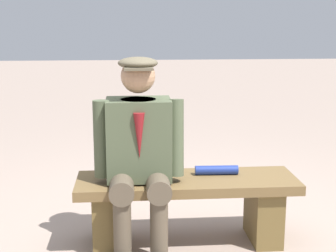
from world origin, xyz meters
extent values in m
plane|color=gray|center=(0.00, 0.00, 0.00)|extent=(30.00, 30.00, 0.00)
cube|color=brown|center=(0.00, 0.00, 0.41)|extent=(1.43, 0.44, 0.06)
cube|color=brown|center=(-0.52, 0.00, 0.19)|extent=(0.18, 0.38, 0.38)
cube|color=brown|center=(0.52, 0.00, 0.19)|extent=(0.18, 0.38, 0.38)
cube|color=#4C563D|center=(0.31, 0.00, 0.71)|extent=(0.40, 0.28, 0.51)
cylinder|color=#1E2338|center=(0.31, 0.00, 0.94)|extent=(0.22, 0.22, 0.06)
cone|color=maroon|center=(0.31, 0.15, 0.77)|extent=(0.07, 0.07, 0.28)
sphere|color=tan|center=(0.31, 0.02, 1.12)|extent=(0.21, 0.21, 0.21)
ellipsoid|color=brown|center=(0.31, 0.02, 1.20)|extent=(0.24, 0.24, 0.07)
cube|color=brown|center=(0.31, 0.12, 1.17)|extent=(0.17, 0.10, 0.02)
cylinder|color=brown|center=(0.20, 0.12, 0.46)|extent=(0.15, 0.39, 0.15)
cylinder|color=brown|center=(0.20, 0.25, 0.23)|extent=(0.11, 0.11, 0.46)
cylinder|color=#4C563D|center=(0.08, 0.04, 0.73)|extent=(0.11, 0.16, 0.49)
cylinder|color=brown|center=(0.42, 0.12, 0.46)|extent=(0.15, 0.39, 0.15)
cylinder|color=brown|center=(0.42, 0.25, 0.23)|extent=(0.11, 0.11, 0.46)
cylinder|color=#4C563D|center=(0.54, 0.04, 0.73)|extent=(0.11, 0.12, 0.49)
cylinder|color=navy|center=(-0.21, -0.06, 0.48)|extent=(0.29, 0.07, 0.06)
camera|label=1|loc=(0.37, 3.06, 1.46)|focal=53.16mm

